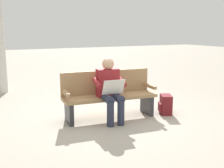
% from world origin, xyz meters
% --- Properties ---
extents(ground_plane, '(40.00, 40.00, 0.00)m').
position_xyz_m(ground_plane, '(0.00, 0.00, 0.00)').
color(ground_plane, '#A89E8E').
extents(bench_near, '(1.84, 0.66, 0.90)m').
position_xyz_m(bench_near, '(-0.01, -0.07, 0.46)').
color(bench_near, '#9E7A51').
rests_on(bench_near, ground).
extents(person_seated, '(0.60, 0.60, 1.18)m').
position_xyz_m(person_seated, '(0.08, 0.15, 0.63)').
color(person_seated, maroon).
rests_on(person_seated, ground).
extents(backpack, '(0.35, 0.39, 0.39)m').
position_xyz_m(backpack, '(-1.13, 0.27, 0.19)').
color(backpack, maroon).
rests_on(backpack, ground).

